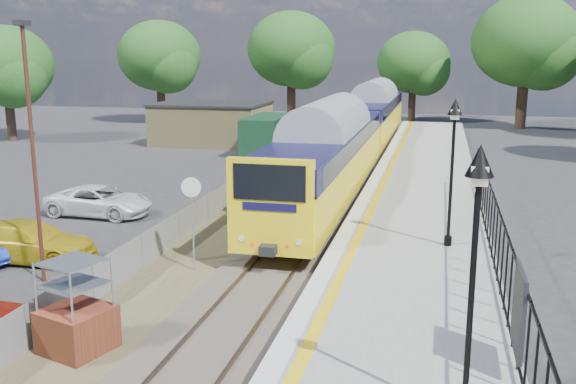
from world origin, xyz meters
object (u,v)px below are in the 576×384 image
(victorian_lamp_north, at_px, (454,138))
(car_yellow, at_px, (29,242))
(brick_plinth, at_px, (76,308))
(carpark_lamp, at_px, (32,140))
(train, at_px, (357,128))
(speed_sign, at_px, (192,207))
(car_white, at_px, (99,201))
(victorian_lamp_south, at_px, (476,221))

(victorian_lamp_north, height_order, car_yellow, victorian_lamp_north)
(brick_plinth, bearing_deg, carpark_lamp, 132.00)
(train, distance_m, brick_plinth, 26.49)
(victorian_lamp_north, relative_size, brick_plinth, 2.04)
(train, xyz_separation_m, speed_sign, (-2.50, -20.46, -0.21))
(brick_plinth, xyz_separation_m, car_white, (-6.05, 11.73, -0.45))
(victorian_lamp_south, height_order, car_yellow, victorian_lamp_south)
(victorian_lamp_south, xyz_separation_m, brick_plinth, (-8.57, 2.33, -3.21))
(victorian_lamp_north, relative_size, car_yellow, 1.01)
(car_white, bearing_deg, car_yellow, -170.34)
(victorian_lamp_south, distance_m, brick_plinth, 9.44)
(victorian_lamp_north, height_order, car_white, victorian_lamp_north)
(train, relative_size, car_white, 8.96)
(car_yellow, bearing_deg, victorian_lamp_south, -122.26)
(carpark_lamp, height_order, car_white, carpark_lamp)
(car_yellow, distance_m, car_white, 6.13)
(speed_sign, distance_m, carpark_lamp, 5.06)
(carpark_lamp, bearing_deg, brick_plinth, -48.00)
(victorian_lamp_north, relative_size, carpark_lamp, 0.60)
(victorian_lamp_north, bearing_deg, train, 105.89)
(train, distance_m, speed_sign, 20.62)
(train, relative_size, brick_plinth, 18.08)
(carpark_lamp, relative_size, car_yellow, 1.69)
(carpark_lamp, bearing_deg, victorian_lamp_south, -27.47)
(brick_plinth, relative_size, speed_sign, 0.73)
(brick_plinth, bearing_deg, victorian_lamp_south, -15.21)
(victorian_lamp_south, xyz_separation_m, carpark_lamp, (-12.16, 6.33, 0.06))
(car_white, bearing_deg, brick_plinth, -150.85)
(victorian_lamp_south, relative_size, car_yellow, 1.01)
(speed_sign, height_order, car_yellow, speed_sign)
(victorian_lamp_south, distance_m, victorian_lamp_north, 10.00)
(car_white, bearing_deg, victorian_lamp_north, -103.87)
(brick_plinth, distance_m, car_white, 13.21)
(car_yellow, bearing_deg, brick_plinth, -139.48)
(brick_plinth, bearing_deg, speed_sign, 84.43)
(victorian_lamp_south, bearing_deg, speed_sign, 134.46)
(victorian_lamp_north, xyz_separation_m, brick_plinth, (-8.37, -7.67, -3.21))
(victorian_lamp_south, distance_m, speed_sign, 11.63)
(train, height_order, carpark_lamp, carpark_lamp)
(carpark_lamp, bearing_deg, speed_sign, 23.69)
(speed_sign, distance_m, car_yellow, 5.97)
(train, relative_size, speed_sign, 13.24)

